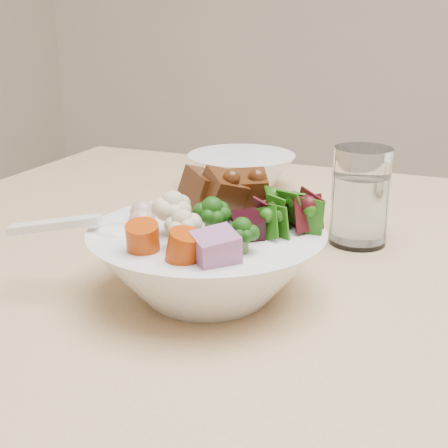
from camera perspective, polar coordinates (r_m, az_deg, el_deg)
The scene contains 4 objects.
food_bowl at distance 0.60m, azimuth -1.34°, elevation -3.05°, with size 0.23×0.23×0.12m.
soup_spoon at distance 0.60m, azimuth -11.19°, elevation -0.63°, with size 0.13×0.05×0.03m.
water_glass at distance 0.75m, azimuth 12.32°, elevation 2.13°, with size 0.07×0.07×0.12m.
side_bowl at distance 0.97m, azimuth 1.59°, elevation 4.77°, with size 0.17×0.17×0.06m, color white, non-canonical shape.
Camera 1 is at (-0.34, -0.61, 1.00)m, focal length 50.00 mm.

